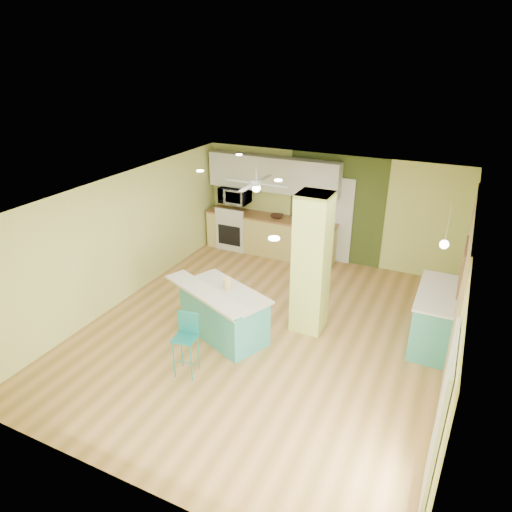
% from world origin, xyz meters
% --- Properties ---
extents(floor, '(6.00, 7.00, 0.01)m').
position_xyz_m(floor, '(0.00, 0.00, -0.01)').
color(floor, olive).
rests_on(floor, ground).
extents(ceiling, '(6.00, 7.00, 0.01)m').
position_xyz_m(ceiling, '(0.00, 0.00, 2.50)').
color(ceiling, white).
rests_on(ceiling, wall_back).
extents(wall_back, '(6.00, 0.01, 2.50)m').
position_xyz_m(wall_back, '(0.00, 3.50, 1.25)').
color(wall_back, '#D1D874').
rests_on(wall_back, floor).
extents(wall_front, '(6.00, 0.01, 2.50)m').
position_xyz_m(wall_front, '(0.00, -3.50, 1.25)').
color(wall_front, '#D1D874').
rests_on(wall_front, floor).
extents(wall_left, '(0.01, 7.00, 2.50)m').
position_xyz_m(wall_left, '(-3.00, 0.00, 1.25)').
color(wall_left, '#D1D874').
rests_on(wall_left, floor).
extents(wall_right, '(0.01, 7.00, 2.50)m').
position_xyz_m(wall_right, '(3.00, 0.00, 1.25)').
color(wall_right, '#D1D874').
rests_on(wall_right, floor).
extents(wood_panel, '(0.02, 3.40, 2.50)m').
position_xyz_m(wood_panel, '(2.99, 0.60, 1.25)').
color(wood_panel, '#998157').
rests_on(wood_panel, floor).
extents(olive_accent, '(2.20, 0.02, 2.50)m').
position_xyz_m(olive_accent, '(0.20, 3.49, 1.25)').
color(olive_accent, '#404F1F').
rests_on(olive_accent, floor).
extents(interior_door, '(0.82, 0.05, 2.00)m').
position_xyz_m(interior_door, '(0.20, 3.46, 1.00)').
color(interior_door, silver).
rests_on(interior_door, floor).
extents(french_door, '(0.04, 1.08, 2.10)m').
position_xyz_m(french_door, '(2.97, -2.30, 1.05)').
color(french_door, silver).
rests_on(french_door, floor).
extents(column, '(0.55, 0.55, 2.50)m').
position_xyz_m(column, '(0.65, 0.50, 1.25)').
color(column, '#C3D563').
rests_on(column, floor).
extents(kitchen_run, '(3.25, 0.63, 0.94)m').
position_xyz_m(kitchen_run, '(-1.30, 3.20, 0.47)').
color(kitchen_run, '#D2BE6D').
rests_on(kitchen_run, floor).
extents(stove, '(0.76, 0.66, 1.08)m').
position_xyz_m(stove, '(-2.25, 3.19, 0.46)').
color(stove, silver).
rests_on(stove, floor).
extents(upper_cabinets, '(3.20, 0.34, 0.80)m').
position_xyz_m(upper_cabinets, '(-1.30, 3.32, 1.95)').
color(upper_cabinets, silver).
rests_on(upper_cabinets, wall_back).
extents(microwave, '(0.70, 0.48, 0.39)m').
position_xyz_m(microwave, '(-2.25, 3.20, 1.35)').
color(microwave, white).
rests_on(microwave, wall_back).
extents(ceiling_fan, '(1.41, 1.41, 0.61)m').
position_xyz_m(ceiling_fan, '(-1.10, 2.00, 2.08)').
color(ceiling_fan, silver).
rests_on(ceiling_fan, ceiling).
extents(pendant_lamp, '(0.14, 0.14, 0.69)m').
position_xyz_m(pendant_lamp, '(2.65, 0.75, 1.88)').
color(pendant_lamp, silver).
rests_on(pendant_lamp, ceiling).
extents(wall_decor, '(0.03, 0.90, 0.70)m').
position_xyz_m(wall_decor, '(2.96, 0.80, 1.55)').
color(wall_decor, brown).
rests_on(wall_decor, wood_panel).
extents(peninsula, '(1.98, 1.58, 0.99)m').
position_xyz_m(peninsula, '(-0.60, -0.40, 0.46)').
color(peninsula, teal).
rests_on(peninsula, floor).
extents(bar_stool, '(0.38, 0.38, 1.02)m').
position_xyz_m(bar_stool, '(-0.61, -1.48, 0.68)').
color(bar_stool, teal).
rests_on(bar_stool, floor).
extents(side_counter, '(0.64, 1.52, 0.98)m').
position_xyz_m(side_counter, '(2.70, 0.95, 0.49)').
color(side_counter, teal).
rests_on(side_counter, floor).
extents(fruit_bowl, '(0.34, 0.34, 0.07)m').
position_xyz_m(fruit_bowl, '(-1.13, 3.20, 0.98)').
color(fruit_bowl, '#392217').
rests_on(fruit_bowl, kitchen_run).
extents(canister, '(0.15, 0.15, 0.18)m').
position_xyz_m(canister, '(-0.59, -0.23, 0.95)').
color(canister, gold).
rests_on(canister, peninsula).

